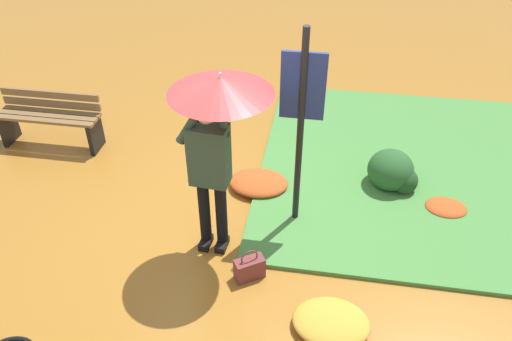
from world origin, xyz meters
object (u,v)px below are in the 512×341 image
at_px(person_with_umbrella, 216,122).
at_px(handbag, 250,268).
at_px(info_sign_post, 302,110).
at_px(park_bench, 50,118).

height_order(person_with_umbrella, handbag, person_with_umbrella).
relative_size(person_with_umbrella, info_sign_post, 0.89).
distance_m(handbag, park_bench, 3.69).
height_order(info_sign_post, park_bench, info_sign_post).
height_order(person_with_umbrella, info_sign_post, info_sign_post).
distance_m(info_sign_post, park_bench, 3.77).
distance_m(person_with_umbrella, handbag, 1.53).
bearing_deg(park_bench, info_sign_post, -16.58).
xyz_separation_m(info_sign_post, handbag, (-0.37, -0.95, -1.32)).
bearing_deg(park_bench, person_with_umbrella, -29.80).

